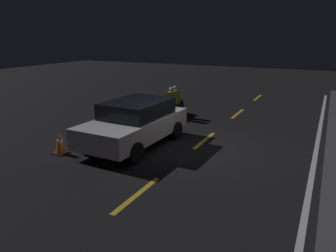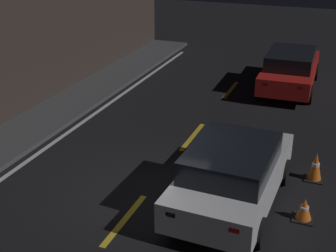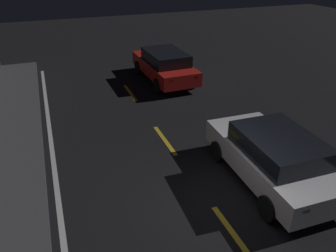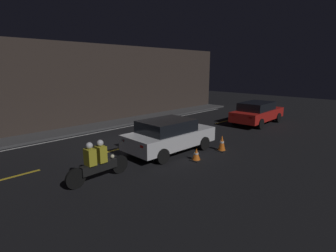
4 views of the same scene
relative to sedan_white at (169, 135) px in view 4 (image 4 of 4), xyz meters
name	(u,v)px [view 4 (image 4 of 4)]	position (x,y,z in m)	size (l,w,h in m)	color
ground_plane	(135,145)	(-0.44, 1.94, -0.79)	(56.00, 56.00, 0.00)	black
raised_curb	(86,128)	(-0.44, 6.68, -0.72)	(28.00, 1.81, 0.12)	#424244
building_front	(75,86)	(-0.44, 7.74, 1.84)	(28.00, 0.30, 5.26)	#382D28
lane_dash_b	(10,178)	(-5.94, 1.94, -0.78)	(2.00, 0.14, 0.01)	gold
lane_dash_c	(118,149)	(-1.44, 1.94, -0.78)	(2.00, 0.14, 0.01)	gold
lane_dash_d	(182,133)	(3.06, 1.94, -0.78)	(2.00, 0.14, 0.01)	gold
lane_dash_e	(224,122)	(7.56, 1.94, -0.78)	(2.00, 0.14, 0.01)	gold
lane_solid_kerb	(96,133)	(-0.44, 5.53, -0.78)	(25.20, 0.14, 0.01)	silver
sedan_white	(169,135)	(0.00, 0.00, 0.00)	(4.26, 2.13, 1.49)	silver
taxi_red	(257,112)	(8.49, -0.05, 0.01)	(4.62, 2.01, 1.48)	red
motorcycle	(97,162)	(-3.93, -0.47, -0.13)	(2.37, 0.37, 1.40)	black
traffic_cone_near	(196,155)	(-0.03, -1.59, -0.54)	(0.44, 0.44, 0.51)	black
traffic_cone_mid	(222,143)	(1.78, -1.64, -0.43)	(0.44, 0.44, 0.73)	black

